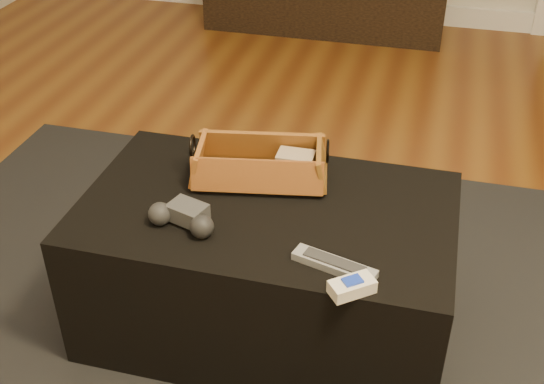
% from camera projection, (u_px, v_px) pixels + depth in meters
% --- Properties ---
extents(floor, '(5.00, 5.50, 0.01)m').
position_uv_depth(floor, '(296.00, 328.00, 2.05)').
color(floor, brown).
rests_on(floor, ground).
extents(baseboard, '(5.00, 0.04, 0.12)m').
position_uv_depth(baseboard, '(395.00, 11.00, 4.21)').
color(baseboard, white).
rests_on(baseboard, floor).
extents(area_rug, '(2.60, 2.00, 0.01)m').
position_uv_depth(area_rug, '(263.00, 333.00, 2.01)').
color(area_rug, black).
rests_on(area_rug, floor).
extents(ottoman, '(1.00, 0.60, 0.42)m').
position_uv_depth(ottoman, '(267.00, 266.00, 1.93)').
color(ottoman, black).
rests_on(ottoman, area_rug).
extents(tv_remote, '(0.20, 0.10, 0.02)m').
position_uv_depth(tv_remote, '(253.00, 174.00, 1.90)').
color(tv_remote, black).
rests_on(tv_remote, wicker_basket).
extents(cloth_bundle, '(0.10, 0.07, 0.06)m').
position_uv_depth(cloth_bundle, '(296.00, 162.00, 1.92)').
color(cloth_bundle, tan).
rests_on(cloth_bundle, wicker_basket).
extents(wicker_basket, '(0.40, 0.26, 0.13)m').
position_uv_depth(wicker_basket, '(260.00, 165.00, 1.90)').
color(wicker_basket, '#9F6A24').
rests_on(wicker_basket, ottoman).
extents(game_controller, '(0.19, 0.13, 0.06)m').
position_uv_depth(game_controller, '(183.00, 217.00, 1.72)').
color(game_controller, '#393A3C').
rests_on(game_controller, ottoman).
extents(silver_remote, '(0.21, 0.10, 0.02)m').
position_uv_depth(silver_remote, '(334.00, 264.00, 1.60)').
color(silver_remote, '#95979C').
rests_on(silver_remote, ottoman).
extents(cream_gadget, '(0.11, 0.10, 0.04)m').
position_uv_depth(cream_gadget, '(352.00, 286.00, 1.52)').
color(cream_gadget, white).
rests_on(cream_gadget, ottoman).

